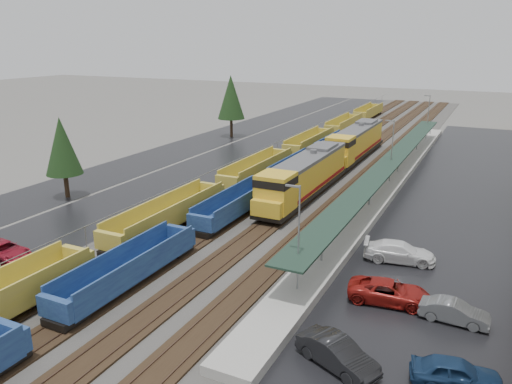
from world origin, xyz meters
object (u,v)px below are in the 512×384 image
Objects in this scene: parked_car_west_c at (4,251)px; parked_car_east_e at (454,312)px; well_string_blue at (191,233)px; parked_car_east_c at (400,252)px; locomotive_trail at (355,143)px; well_string_yellow at (258,170)px; locomotive_lead at (304,177)px; parked_car_east_a at (337,354)px; parked_car_east_b at (389,292)px; parked_car_east_d at (456,373)px.

parked_car_east_e is (33.35, 5.83, -0.01)m from parked_car_west_c.
parked_car_east_c is at bearing 15.20° from well_string_blue.
locomotive_trail reaches higher than parked_car_west_c.
well_string_yellow is at bearing 100.65° from well_string_blue.
locomotive_lead is 17.39m from parked_car_east_c.
parked_car_east_c is at bearing -58.79° from parked_car_west_c.
well_string_yellow is at bearing 48.60° from parked_car_east_e.
parked_car_east_a is 1.16× the size of parked_car_east_e.
parked_car_east_b is at bearing -54.70° from locomotive_lead.
well_string_blue reaches higher than parked_car_east_d.
parked_car_east_b is 1.22× the size of parked_car_east_d.
parked_car_west_c is 1.04× the size of parked_car_east_a.
well_string_yellow is 26.58m from parked_car_east_c.
parked_car_west_c is at bearing 105.44° from parked_car_east_c.
parked_car_east_c is 8.96m from parked_car_east_e.
parked_car_east_c is at bearing -43.15° from locomotive_lead.
parked_car_east_b is 0.98× the size of parked_car_east_c.
locomotive_lead is 3.89× the size of parked_car_east_c.
parked_car_east_b is at bearing 175.47° from parked_car_east_c.
locomotive_trail reaches higher than parked_car_east_d.
well_string_yellow reaches higher than parked_car_east_c.
well_string_yellow is 21.65m from well_string_blue.
locomotive_lead reaches higher than parked_car_east_b.
locomotive_lead is at bearing -26.23° from parked_car_west_c.
parked_car_east_d is at bearing -152.43° from parked_car_east_b.
well_string_yellow reaches higher than parked_car_east_b.
well_string_yellow is 40.28m from parked_car_east_d.
parked_car_east_b is (21.24, -23.64, -0.49)m from well_string_yellow.
parked_car_east_a is (16.17, -10.55, -0.36)m from well_string_blue.
well_string_yellow is 23.49× the size of parked_car_east_c.
well_string_yellow is at bearing 148.34° from locomotive_lead.
parked_car_west_c is 33.86m from parked_car_east_e.
locomotive_trail reaches higher than well_string_yellow.
locomotive_lead reaches higher than parked_car_east_d.
parked_car_east_b is 4.22m from parked_car_east_e.
locomotive_lead reaches higher than parked_car_east_a.
well_string_blue reaches higher than parked_car_east_a.
locomotive_trail is at bearing 90.00° from locomotive_lead.
parked_car_east_b is 1.30× the size of parked_car_east_e.
parked_car_east_a is 5.97m from parked_car_east_d.
well_string_blue is (-4.00, -16.34, -1.42)m from locomotive_lead.
parked_car_east_a is 1.08× the size of parked_car_east_d.
parked_car_east_b is at bearing -48.06° from well_string_yellow.
parked_car_east_a is at bearing -87.30° from parked_car_west_c.
parked_car_east_a is at bearing 166.01° from parked_car_east_b.
well_string_blue is 22.67× the size of parked_car_east_e.
locomotive_lead is 4.82× the size of parked_car_east_d.
locomotive_trail is 35.22m from parked_car_east_c.
well_string_blue is at bearing 81.38° from parked_car_east_a.
parked_car_east_c reaches higher than parked_car_east_d.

